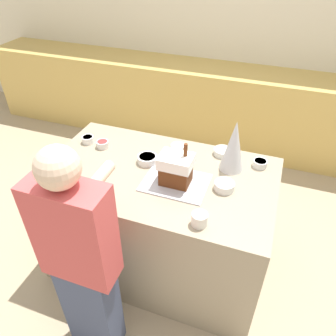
{
  "coord_description": "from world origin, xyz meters",
  "views": [
    {
      "loc": [
        0.66,
        -1.61,
        2.25
      ],
      "look_at": [
        0.07,
        0.0,
        0.97
      ],
      "focal_mm": 35.0,
      "sensor_mm": 36.0,
      "label": 1
    }
  ],
  "objects_px": {
    "gingerbread_house": "(176,169)",
    "candy_bowl_near_tray_left": "(88,139)",
    "candy_bowl_near_tray_right": "(103,144)",
    "baking_tray": "(176,182)",
    "candy_bowl_behind_tray": "(224,186)",
    "candy_bowl_center_rear": "(178,147)",
    "mug": "(200,219)",
    "person": "(82,263)",
    "candy_bowl_far_left": "(260,163)",
    "candy_bowl_front_corner": "(147,159)",
    "decorative_tree": "(234,146)",
    "candy_bowl_beside_tree": "(223,152)"
  },
  "relations": [
    {
      "from": "candy_bowl_center_rear",
      "to": "candy_bowl_beside_tree",
      "type": "relative_size",
      "value": 0.81
    },
    {
      "from": "candy_bowl_center_rear",
      "to": "mug",
      "type": "relative_size",
      "value": 1.17
    },
    {
      "from": "candy_bowl_center_rear",
      "to": "baking_tray",
      "type": "bearing_deg",
      "value": -73.77
    },
    {
      "from": "candy_bowl_behind_tray",
      "to": "gingerbread_house",
      "type": "bearing_deg",
      "value": -171.83
    },
    {
      "from": "candy_bowl_front_corner",
      "to": "mug",
      "type": "xyz_separation_m",
      "value": [
        0.5,
        -0.45,
        0.01
      ]
    },
    {
      "from": "candy_bowl_near_tray_right",
      "to": "candy_bowl_behind_tray",
      "type": "bearing_deg",
      "value": -10.31
    },
    {
      "from": "baking_tray",
      "to": "candy_bowl_center_rear",
      "type": "bearing_deg",
      "value": 106.23
    },
    {
      "from": "candy_bowl_behind_tray",
      "to": "person",
      "type": "xyz_separation_m",
      "value": [
        -0.6,
        -0.72,
        -0.14
      ]
    },
    {
      "from": "decorative_tree",
      "to": "candy_bowl_far_left",
      "type": "relative_size",
      "value": 3.7
    },
    {
      "from": "gingerbread_house",
      "to": "candy_bowl_behind_tray",
      "type": "relative_size",
      "value": 2.26
    },
    {
      "from": "mug",
      "to": "candy_bowl_center_rear",
      "type": "bearing_deg",
      "value": 117.36
    },
    {
      "from": "candy_bowl_far_left",
      "to": "person",
      "type": "xyz_separation_m",
      "value": [
        -0.78,
        -1.05,
        -0.14
      ]
    },
    {
      "from": "baking_tray",
      "to": "gingerbread_house",
      "type": "height_order",
      "value": "gingerbread_house"
    },
    {
      "from": "candy_bowl_far_left",
      "to": "candy_bowl_near_tray_left",
      "type": "distance_m",
      "value": 1.28
    },
    {
      "from": "candy_bowl_beside_tree",
      "to": "candy_bowl_behind_tray",
      "type": "distance_m",
      "value": 0.39
    },
    {
      "from": "baking_tray",
      "to": "candy_bowl_far_left",
      "type": "height_order",
      "value": "candy_bowl_far_left"
    },
    {
      "from": "candy_bowl_center_rear",
      "to": "candy_bowl_near_tray_left",
      "type": "relative_size",
      "value": 1.17
    },
    {
      "from": "baking_tray",
      "to": "candy_bowl_near_tray_left",
      "type": "relative_size",
      "value": 4.59
    },
    {
      "from": "person",
      "to": "candy_bowl_behind_tray",
      "type": "bearing_deg",
      "value": 50.14
    },
    {
      "from": "candy_bowl_near_tray_right",
      "to": "candy_bowl_beside_tree",
      "type": "bearing_deg",
      "value": 13.48
    },
    {
      "from": "candy_bowl_near_tray_right",
      "to": "person",
      "type": "relative_size",
      "value": 0.06
    },
    {
      "from": "candy_bowl_far_left",
      "to": "person",
      "type": "relative_size",
      "value": 0.06
    },
    {
      "from": "candy_bowl_front_corner",
      "to": "person",
      "type": "relative_size",
      "value": 0.09
    },
    {
      "from": "gingerbread_house",
      "to": "candy_bowl_near_tray_left",
      "type": "xyz_separation_m",
      "value": [
        -0.79,
        0.24,
        -0.09
      ]
    },
    {
      "from": "candy_bowl_center_rear",
      "to": "candy_bowl_front_corner",
      "type": "bearing_deg",
      "value": -122.85
    },
    {
      "from": "candy_bowl_behind_tray",
      "to": "candy_bowl_near_tray_left",
      "type": "bearing_deg",
      "value": 170.0
    },
    {
      "from": "gingerbread_house",
      "to": "baking_tray",
      "type": "bearing_deg",
      "value": -153.82
    },
    {
      "from": "candy_bowl_front_corner",
      "to": "mug",
      "type": "relative_size",
      "value": 1.53
    },
    {
      "from": "candy_bowl_front_corner",
      "to": "mug",
      "type": "bearing_deg",
      "value": -41.87
    },
    {
      "from": "candy_bowl_beside_tree",
      "to": "candy_bowl_near_tray_left",
      "type": "relative_size",
      "value": 1.44
    },
    {
      "from": "candy_bowl_center_rear",
      "to": "decorative_tree",
      "type": "bearing_deg",
      "value": -13.86
    },
    {
      "from": "candy_bowl_front_corner",
      "to": "candy_bowl_behind_tray",
      "type": "distance_m",
      "value": 0.58
    },
    {
      "from": "candy_bowl_behind_tray",
      "to": "person",
      "type": "bearing_deg",
      "value": -129.86
    },
    {
      "from": "candy_bowl_behind_tray",
      "to": "mug",
      "type": "distance_m",
      "value": 0.35
    },
    {
      "from": "candy_bowl_near_tray_left",
      "to": "mug",
      "type": "xyz_separation_m",
      "value": [
        1.03,
        -0.54,
        0.01
      ]
    },
    {
      "from": "person",
      "to": "mug",
      "type": "bearing_deg",
      "value": 35.35
    },
    {
      "from": "candy_bowl_behind_tray",
      "to": "candy_bowl_near_tray_left",
      "type": "distance_m",
      "value": 1.11
    },
    {
      "from": "candy_bowl_beside_tree",
      "to": "mug",
      "type": "relative_size",
      "value": 1.45
    },
    {
      "from": "candy_bowl_front_corner",
      "to": "candy_bowl_near_tray_left",
      "type": "height_order",
      "value": "candy_bowl_front_corner"
    },
    {
      "from": "gingerbread_house",
      "to": "candy_bowl_behind_tray",
      "type": "height_order",
      "value": "gingerbread_house"
    },
    {
      "from": "candy_bowl_near_tray_right",
      "to": "baking_tray",
      "type": "bearing_deg",
      "value": -18.58
    },
    {
      "from": "candy_bowl_beside_tree",
      "to": "candy_bowl_near_tray_right",
      "type": "height_order",
      "value": "candy_bowl_near_tray_right"
    },
    {
      "from": "candy_bowl_far_left",
      "to": "candy_bowl_near_tray_left",
      "type": "relative_size",
      "value": 1.08
    },
    {
      "from": "candy_bowl_behind_tray",
      "to": "person",
      "type": "height_order",
      "value": "person"
    },
    {
      "from": "candy_bowl_far_left",
      "to": "mug",
      "type": "height_order",
      "value": "mug"
    },
    {
      "from": "candy_bowl_near_tray_left",
      "to": "person",
      "type": "relative_size",
      "value": 0.06
    },
    {
      "from": "gingerbread_house",
      "to": "candy_bowl_near_tray_right",
      "type": "height_order",
      "value": "gingerbread_house"
    },
    {
      "from": "decorative_tree",
      "to": "candy_bowl_near_tray_right",
      "type": "xyz_separation_m",
      "value": [
        -0.95,
        -0.06,
        -0.15
      ]
    },
    {
      "from": "candy_bowl_center_rear",
      "to": "candy_bowl_near_tray_right",
      "type": "distance_m",
      "value": 0.56
    },
    {
      "from": "decorative_tree",
      "to": "candy_bowl_front_corner",
      "type": "xyz_separation_m",
      "value": [
        -0.56,
        -0.13,
        -0.15
      ]
    }
  ]
}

